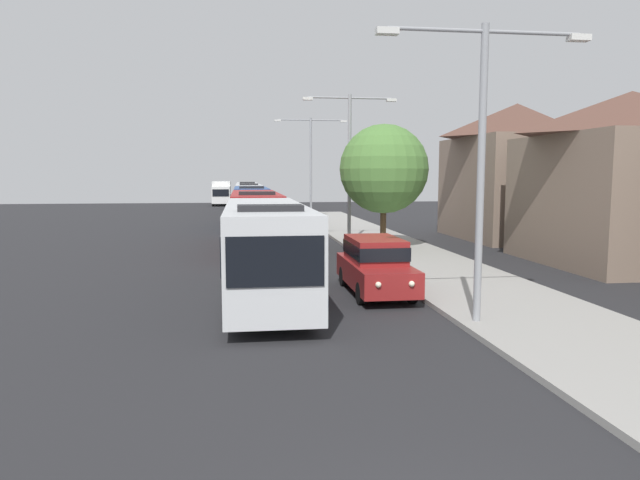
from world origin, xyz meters
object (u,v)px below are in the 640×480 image
at_px(white_suv, 375,263).
at_px(streetlamp_far, 311,157).
at_px(bus_fourth_in_line, 249,198).
at_px(roadside_tree, 384,169).
at_px(streetlamp_near, 482,141).
at_px(bus_middle, 251,205).
at_px(streetlamp_mid, 350,153).
at_px(bus_lead, 266,246).
at_px(bus_second_in_line, 255,217).
at_px(box_truck_oncoming, 222,192).
at_px(bus_rear, 247,194).

relative_size(white_suv, streetlamp_far, 0.57).
distance_m(bus_fourth_in_line, roadside_tree, 29.57).
bearing_deg(streetlamp_near, roadside_tree, 85.16).
height_order(bus_middle, white_suv, bus_middle).
bearing_deg(streetlamp_mid, white_suv, -97.04).
xyz_separation_m(bus_lead, streetlamp_far, (5.40, 32.14, 3.86)).
bearing_deg(bus_middle, bus_second_in_line, -90.00).
height_order(bus_fourth_in_line, streetlamp_mid, streetlamp_mid).
bearing_deg(bus_middle, streetlamp_near, -80.08).
relative_size(bus_fourth_in_line, streetlamp_near, 1.40).
bearing_deg(bus_fourth_in_line, bus_middle, -90.00).
distance_m(bus_lead, streetlamp_far, 32.82).
bearing_deg(box_truck_oncoming, streetlamp_mid, -79.13).
bearing_deg(roadside_tree, bus_lead, -121.28).
height_order(bus_second_in_line, streetlamp_mid, streetlamp_mid).
height_order(bus_fourth_in_line, box_truck_oncoming, bus_fourth_in_line).
distance_m(white_suv, roadside_tree, 11.85).
bearing_deg(white_suv, bus_lead, -178.93).
relative_size(bus_lead, bus_fourth_in_line, 1.03).
bearing_deg(streetlamp_mid, bus_second_in_line, -170.62).
distance_m(bus_second_in_line, bus_rear, 39.73).
distance_m(bus_rear, roadside_tree, 42.24).
xyz_separation_m(bus_rear, roadside_tree, (6.71, -41.62, 2.63)).
bearing_deg(streetlamp_near, streetlamp_far, 90.00).
bearing_deg(streetlamp_near, bus_lead, 140.35).
xyz_separation_m(bus_lead, streetlamp_mid, (5.40, 13.83, 3.54)).
bearing_deg(bus_rear, bus_lead, -90.00).
xyz_separation_m(box_truck_oncoming, roadside_tree, (10.01, -48.11, 2.62)).
relative_size(bus_second_in_line, bus_middle, 1.02).
xyz_separation_m(bus_rear, streetlamp_near, (5.40, -57.14, 3.18)).
xyz_separation_m(streetlamp_near, streetlamp_far, (0.00, 36.61, 0.68)).
bearing_deg(bus_middle, bus_lead, -90.00).
relative_size(bus_second_in_line, streetlamp_mid, 1.42).
height_order(streetlamp_mid, streetlamp_far, streetlamp_far).
height_order(bus_second_in_line, bus_middle, same).
bearing_deg(bus_middle, bus_fourth_in_line, 90.00).
bearing_deg(streetlamp_mid, bus_lead, -111.32).
height_order(box_truck_oncoming, streetlamp_near, streetlamp_near).
xyz_separation_m(bus_fourth_in_line, box_truck_oncoming, (-3.30, 19.44, 0.01)).
bearing_deg(streetlamp_near, bus_second_in_line, 107.22).
relative_size(bus_middle, bus_fourth_in_line, 1.09).
relative_size(bus_middle, box_truck_oncoming, 1.69).
relative_size(bus_middle, roadside_tree, 1.79).
xyz_separation_m(bus_second_in_line, bus_rear, (-0.00, 39.73, -0.00)).
relative_size(white_suv, streetlamp_near, 0.66).
height_order(bus_middle, box_truck_oncoming, bus_middle).
relative_size(bus_rear, streetlamp_mid, 1.41).
bearing_deg(bus_second_in_line, bus_middle, 90.00).
distance_m(bus_second_in_line, white_suv, 13.41).
relative_size(bus_middle, streetlamp_mid, 1.39).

